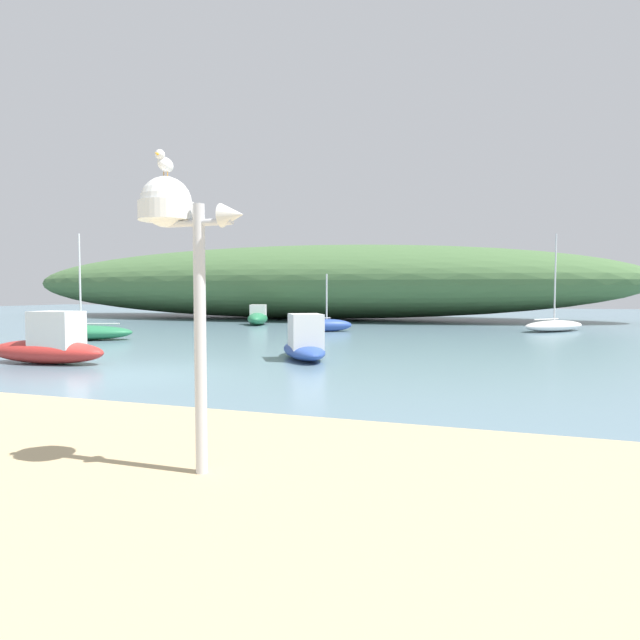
% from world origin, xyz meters
% --- Properties ---
extents(ground_plane, '(120.00, 120.00, 0.00)m').
position_xyz_m(ground_plane, '(0.00, 0.00, 0.00)').
color(ground_plane, slate).
extents(distant_hill, '(49.53, 13.42, 5.64)m').
position_xyz_m(distant_hill, '(-5.98, 27.59, 2.82)').
color(distant_hill, '#476B3D').
rests_on(distant_hill, ground).
extents(mast_structure, '(1.14, 0.55, 2.99)m').
position_xyz_m(mast_structure, '(5.02, -6.08, 2.68)').
color(mast_structure, silver).
rests_on(mast_structure, beach_sand).
extents(seagull_on_radar, '(0.14, 0.34, 0.24)m').
position_xyz_m(seagull_on_radar, '(4.92, -6.10, 3.33)').
color(seagull_on_radar, orange).
rests_on(seagull_on_radar, mast_structure).
extents(sailboat_inner_mooring, '(3.83, 3.95, 5.04)m').
position_xyz_m(sailboat_inner_mooring, '(11.43, 18.49, 0.31)').
color(sailboat_inner_mooring, white).
rests_on(sailboat_inner_mooring, ground).
extents(motorboat_outer_mooring, '(2.60, 3.36, 1.39)m').
position_xyz_m(motorboat_outer_mooring, '(2.80, 4.05, 0.48)').
color(motorboat_outer_mooring, '#2D4C9E').
rests_on(motorboat_outer_mooring, ground).
extents(sailboat_west_reach, '(4.55, 2.84, 4.51)m').
position_xyz_m(sailboat_west_reach, '(-8.37, 7.10, 0.33)').
color(sailboat_west_reach, '#287A4C').
rests_on(sailboat_west_reach, ground).
extents(sailboat_east_reach, '(2.77, 2.13, 2.98)m').
position_xyz_m(sailboat_east_reach, '(0.20, 14.81, 0.34)').
color(sailboat_east_reach, '#2D4C9E').
rests_on(sailboat_east_reach, ground).
extents(motorboat_near_shore, '(3.78, 1.33, 1.50)m').
position_xyz_m(motorboat_near_shore, '(-3.80, 0.94, 0.53)').
color(motorboat_near_shore, '#B72D28').
rests_on(motorboat_near_shore, ground).
extents(motorboat_centre_water, '(2.18, 3.50, 1.25)m').
position_xyz_m(motorboat_centre_water, '(-5.56, 18.89, 0.49)').
color(motorboat_centre_water, '#287A4C').
rests_on(motorboat_centre_water, ground).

